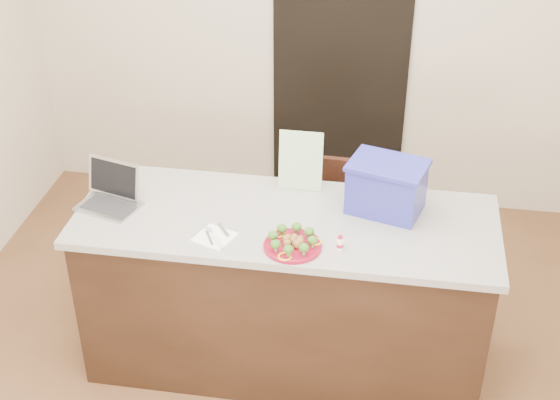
% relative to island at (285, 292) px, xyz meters
% --- Properties ---
extents(ground, '(4.00, 4.00, 0.00)m').
position_rel_island_xyz_m(ground, '(0.00, -0.25, -0.46)').
color(ground, brown).
rests_on(ground, ground).
extents(room_shell, '(4.00, 4.00, 4.00)m').
position_rel_island_xyz_m(room_shell, '(0.00, -0.25, 1.16)').
color(room_shell, white).
rests_on(room_shell, ground).
extents(doorway, '(0.90, 0.02, 2.00)m').
position_rel_island_xyz_m(doorway, '(0.10, 1.73, 0.54)').
color(doorway, black).
rests_on(doorway, ground).
extents(island, '(2.06, 0.76, 0.92)m').
position_rel_island_xyz_m(island, '(0.00, 0.00, 0.00)').
color(island, black).
rests_on(island, ground).
extents(plate, '(0.27, 0.27, 0.02)m').
position_rel_island_xyz_m(plate, '(0.07, -0.24, 0.47)').
color(plate, maroon).
rests_on(plate, island).
extents(meatballs, '(0.11, 0.10, 0.04)m').
position_rel_island_xyz_m(meatballs, '(0.07, -0.23, 0.49)').
color(meatballs, olive).
rests_on(meatballs, plate).
extents(broccoli, '(0.23, 0.23, 0.04)m').
position_rel_island_xyz_m(broccoli, '(0.07, -0.24, 0.51)').
color(broccoli, '#284F15').
rests_on(broccoli, plate).
extents(pepper_rings, '(0.24, 0.24, 0.01)m').
position_rel_island_xyz_m(pepper_rings, '(0.07, -0.24, 0.48)').
color(pepper_rings, gold).
rests_on(pepper_rings, plate).
extents(napkin, '(0.21, 0.21, 0.01)m').
position_rel_island_xyz_m(napkin, '(-0.30, -0.22, 0.46)').
color(napkin, white).
rests_on(napkin, island).
extents(fork, '(0.07, 0.15, 0.00)m').
position_rel_island_xyz_m(fork, '(-0.32, -0.21, 0.47)').
color(fork, silver).
rests_on(fork, napkin).
extents(knife, '(0.08, 0.20, 0.01)m').
position_rel_island_xyz_m(knife, '(-0.27, -0.24, 0.47)').
color(knife, silver).
rests_on(knife, napkin).
extents(yogurt_bottle, '(0.03, 0.03, 0.07)m').
position_rel_island_xyz_m(yogurt_bottle, '(0.29, -0.22, 0.49)').
color(yogurt_bottle, white).
rests_on(yogurt_bottle, island).
extents(laptop, '(0.34, 0.30, 0.21)m').
position_rel_island_xyz_m(laptop, '(-0.88, 0.00, 0.51)').
color(laptop, '#A8A9AD').
rests_on(laptop, island).
extents(leaflet, '(0.22, 0.05, 0.32)m').
position_rel_island_xyz_m(leaflet, '(0.03, 0.29, 0.62)').
color(leaflet, white).
rests_on(leaflet, island).
extents(blue_box, '(0.42, 0.35, 0.26)m').
position_rel_island_xyz_m(blue_box, '(0.47, 0.15, 0.59)').
color(blue_box, navy).
rests_on(blue_box, island).
extents(chair, '(0.39, 0.39, 0.87)m').
position_rel_island_xyz_m(chair, '(0.19, 0.64, 0.03)').
color(chair, '#391A11').
rests_on(chair, ground).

